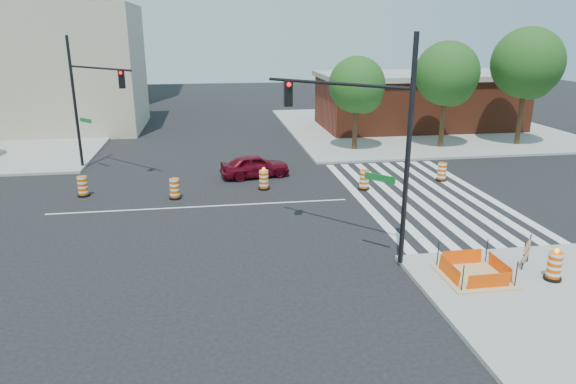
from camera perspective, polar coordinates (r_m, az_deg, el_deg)
The scene contains 20 objects.
ground at distance 24.58m, azimuth -9.60°, elevation -1.61°, with size 120.00×120.00×0.00m, color black.
sidewalk_ne at distance 45.48m, azimuth 14.01°, elevation 7.01°, with size 22.00×22.00×0.15m, color gray.
crosswalk_east at distance 26.69m, azimuth 14.59°, elevation -0.39°, with size 6.75×13.50×0.01m.
lane_centerline at distance 24.58m, azimuth -9.60°, elevation -1.60°, with size 14.00×0.12×0.01m, color silver.
excavation_pit at distance 18.29m, azimuth 19.97°, elevation -8.61°, with size 2.20×2.20×0.90m.
brick_storefront at distance 45.15m, azimuth 14.22°, elevation 9.81°, with size 16.50×8.50×4.60m.
beige_midrise at distance 47.05m, azimuth -24.86°, elevation 12.34°, with size 14.00×10.00×10.00m, color tan.
red_coupe at distance 29.05m, azimuth -3.69°, elevation 2.94°, with size 1.56×3.88×1.32m, color #5B0714.
signal_pole_se at distance 17.97m, azimuth 8.60°, elevation 7.14°, with size 4.19×4.32×7.78m.
signal_pole_nw at distance 31.37m, azimuth -21.28°, elevation 10.30°, with size 4.02×4.25×7.56m.
pit_drum at distance 18.95m, azimuth 27.47°, elevation -7.38°, with size 0.56×0.56×1.11m.
barricade at distance 19.54m, azimuth 25.00°, elevation -5.92°, with size 0.66×0.66×1.05m.
tree_north_c at distance 35.21m, azimuth 7.70°, elevation 11.38°, with size 3.77×3.76×6.39m.
tree_north_d at distance 37.24m, azimuth 17.25°, elevation 12.09°, with size 4.32×4.32×7.35m.
tree_north_e at distance 40.03m, azimuth 25.04°, elevation 12.47°, with size 4.86×4.86×8.26m.
median_drum_1 at distance 27.61m, azimuth -21.83°, elevation 0.52°, with size 0.60×0.60×1.02m.
median_drum_2 at distance 25.86m, azimuth -12.48°, elevation 0.29°, with size 0.60×0.60×1.02m.
median_drum_3 at distance 26.78m, azimuth -2.70°, elevation 1.31°, with size 0.60×0.60×1.18m.
median_drum_4 at distance 27.02m, azimuth 8.46°, elevation 1.26°, with size 0.60×0.60×1.02m.
median_drum_5 at distance 29.54m, azimuth 16.71°, elevation 2.10°, with size 0.60×0.60×1.02m.
Camera 1 is at (0.54, -23.26, 7.94)m, focal length 32.00 mm.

